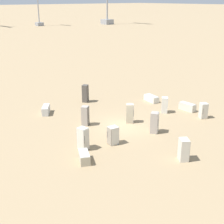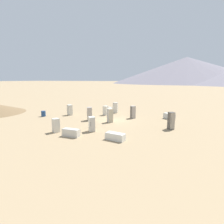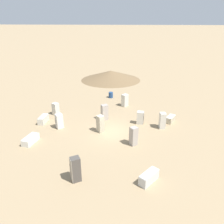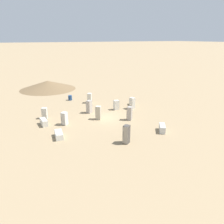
{
  "view_description": "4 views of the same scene",
  "coord_description": "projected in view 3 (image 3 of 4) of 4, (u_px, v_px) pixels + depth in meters",
  "views": [
    {
      "loc": [
        18.9,
        -17.07,
        10.63
      ],
      "look_at": [
        -1.02,
        -0.26,
        1.06
      ],
      "focal_mm": 50.0,
      "sensor_mm": 36.0,
      "label": 1
    },
    {
      "loc": [
        -8.36,
        21.26,
        5.42
      ],
      "look_at": [
        0.5,
        -1.13,
        0.91
      ],
      "focal_mm": 28.0,
      "sensor_mm": 36.0,
      "label": 2
    },
    {
      "loc": [
        -19.5,
        -2.58,
        10.51
      ],
      "look_at": [
        0.52,
        -0.04,
        1.96
      ],
      "focal_mm": 35.0,
      "sensor_mm": 36.0,
      "label": 3
    },
    {
      "loc": [
        -24.22,
        12.18,
        10.04
      ],
      "look_at": [
        -1.18,
        -0.35,
        1.08
      ],
      "focal_mm": 35.0,
      "sensor_mm": 36.0,
      "label": 4
    }
  ],
  "objects": [
    {
      "name": "discarded_fridge_6",
      "position": [
        170.0,
        119.0,
        24.2
      ],
      "size": [
        1.57,
        1.24,
        0.7
      ],
      "rotation": [
        0.0,
        0.0,
        1.09
      ],
      "color": "#B2A88E",
      "rests_on": "ground_plane"
    },
    {
      "name": "discarded_fridge_10",
      "position": [
        104.0,
        112.0,
        24.59
      ],
      "size": [
        0.9,
        0.92,
        1.78
      ],
      "rotation": [
        0.0,
        0.0,
        5.29
      ],
      "color": "#A89E93",
      "rests_on": "ground_plane"
    },
    {
      "name": "discarded_fridge_5",
      "position": [
        162.0,
        121.0,
        22.66
      ],
      "size": [
        0.83,
        0.68,
        1.7
      ],
      "rotation": [
        0.0,
        0.0,
        4.86
      ],
      "color": "beige",
      "rests_on": "ground_plane"
    },
    {
      "name": "discarded_fridge_8",
      "position": [
        134.0,
        136.0,
        19.59
      ],
      "size": [
        0.84,
        0.84,
        1.75
      ],
      "rotation": [
        0.0,
        0.0,
        5.4
      ],
      "color": "#A89E93",
      "rests_on": "ground_plane"
    },
    {
      "name": "rusty_barrel",
      "position": [
        111.0,
        95.0,
        31.76
      ],
      "size": [
        0.63,
        0.63,
        0.82
      ],
      "color": "navy",
      "rests_on": "ground_plane"
    },
    {
      "name": "ground_plane",
      "position": [
        111.0,
        132.0,
        22.21
      ],
      "size": [
        1000.0,
        1000.0,
        0.0
      ],
      "primitive_type": "plane",
      "color": "#9E8460"
    },
    {
      "name": "discarded_fridge_12",
      "position": [
        140.0,
        118.0,
        23.66
      ],
      "size": [
        0.72,
        0.81,
        1.41
      ],
      "rotation": [
        0.0,
        0.0,
        3.01
      ],
      "color": "beige",
      "rests_on": "ground_plane"
    },
    {
      "name": "discarded_fridge_1",
      "position": [
        100.0,
        124.0,
        21.9
      ],
      "size": [
        0.86,
        0.86,
        1.76
      ],
      "rotation": [
        0.0,
        0.0,
        5.53
      ],
      "color": "#B2A88E",
      "rests_on": "ground_plane"
    },
    {
      "name": "discarded_fridge_3",
      "position": [
        125.0,
        100.0,
        28.54
      ],
      "size": [
        0.99,
        0.95,
        1.59
      ],
      "rotation": [
        0.0,
        0.0,
        5.67
      ],
      "color": "beige",
      "rests_on": "ground_plane"
    },
    {
      "name": "discarded_fridge_7",
      "position": [
        31.0,
        140.0,
        20.09
      ],
      "size": [
        1.88,
        1.04,
        0.66
      ],
      "rotation": [
        0.0,
        0.0,
        4.55
      ],
      "color": "silver",
      "rests_on": "ground_plane"
    },
    {
      "name": "dirt_mound",
      "position": [
        111.0,
        75.0,
        41.02
      ],
      "size": [
        11.15,
        11.15,
        1.74
      ],
      "color": "brown",
      "rests_on": "ground_plane"
    },
    {
      "name": "discarded_fridge_4",
      "position": [
        76.0,
        169.0,
        15.13
      ],
      "size": [
        0.81,
        0.85,
        1.89
      ],
      "rotation": [
        0.0,
        0.0,
        0.56
      ],
      "color": "#4C4742",
      "rests_on": "ground_plane"
    },
    {
      "name": "discarded_fridge_11",
      "position": [
        149.0,
        177.0,
        15.21
      ],
      "size": [
        1.7,
        1.48,
        0.78
      ],
      "rotation": [
        0.0,
        0.0,
        0.93
      ],
      "color": "silver",
      "rests_on": "ground_plane"
    },
    {
      "name": "discarded_fridge_2",
      "position": [
        56.0,
        109.0,
        25.96
      ],
      "size": [
        0.87,
        0.86,
        1.46
      ],
      "rotation": [
        0.0,
        0.0,
        4.21
      ],
      "color": "beige",
      "rests_on": "ground_plane"
    },
    {
      "name": "discarded_fridge_0",
      "position": [
        43.0,
        119.0,
        24.09
      ],
      "size": [
        1.69,
        0.67,
        0.75
      ],
      "rotation": [
        0.0,
        0.0,
        4.72
      ],
      "color": "beige",
      "rests_on": "ground_plane"
    },
    {
      "name": "discarded_fridge_9",
      "position": [
        59.0,
        121.0,
        22.7
      ],
      "size": [
        0.89,
        0.9,
        1.56
      ],
      "rotation": [
        0.0,
        0.0,
        0.73
      ],
      "color": "silver",
      "rests_on": "ground_plane"
    }
  ]
}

